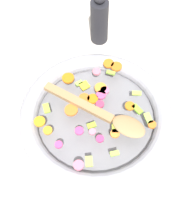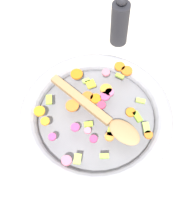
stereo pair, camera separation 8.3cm
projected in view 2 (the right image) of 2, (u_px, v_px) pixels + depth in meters
name	position (u px, v px, depth m)	size (l,w,h in m)	color
ground_plane	(96.00, 121.00, 0.87)	(4.00, 4.00, 0.00)	beige
skillet	(96.00, 117.00, 0.85)	(0.42, 0.42, 0.05)	slate
chopped_vegetables	(96.00, 105.00, 0.84)	(0.30, 0.35, 0.01)	orange
wooden_spoon	(103.00, 115.00, 0.81)	(0.30, 0.06, 0.01)	#A87F51
pepper_mill	(120.00, 22.00, 0.94)	(0.05, 0.05, 0.18)	#232328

